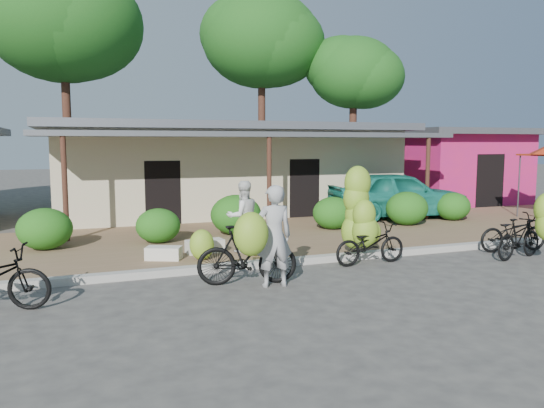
{
  "coord_description": "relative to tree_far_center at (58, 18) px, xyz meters",
  "views": [
    {
      "loc": [
        -5.44,
        -8.44,
        2.65
      ],
      "look_at": [
        -0.99,
        3.27,
        1.2
      ],
      "focal_mm": 35.0,
      "sensor_mm": 36.0,
      "label": 1
    }
  ],
  "objects": [
    {
      "name": "hedge_0",
      "position": [
        -0.39,
        -11.02,
        -7.21
      ],
      "size": [
        1.27,
        1.15,
        0.99
      ],
      "primitive_type": "ellipsoid",
      "color": "#1C5012",
      "rests_on": "sidewalk"
    },
    {
      "name": "curb",
      "position": [
        5.69,
        -14.11,
        -7.75
      ],
      "size": [
        60.0,
        0.25,
        0.15
      ],
      "primitive_type": "cube",
      "color": "#A8A399",
      "rests_on": "ground"
    },
    {
      "name": "ground",
      "position": [
        5.69,
        -16.11,
        -7.82
      ],
      "size": [
        100.0,
        100.0,
        0.0
      ],
      "primitive_type": "plane",
      "color": "#3F3D3A",
      "rests_on": "ground"
    },
    {
      "name": "bike_left",
      "position": [
        3.25,
        -15.41,
        -7.17
      ],
      "size": [
        1.95,
        1.35,
        1.46
      ],
      "rotation": [
        0.0,
        0.0,
        1.36
      ],
      "color": "black",
      "rests_on": "ground"
    },
    {
      "name": "tree_near_right",
      "position": [
        13.0,
        -1.5,
        -1.73
      ],
      "size": [
        4.45,
        4.27,
        7.76
      ],
      "color": "#4A291D",
      "rests_on": "ground"
    },
    {
      "name": "loose_banana_a",
      "position": [
        2.84,
        -13.46,
        -7.37
      ],
      "size": [
        0.54,
        0.46,
        0.67
      ],
      "primitive_type": "ellipsoid",
      "color": "#A3BF2F",
      "rests_on": "sidewalk"
    },
    {
      "name": "shop_pink",
      "position": [
        16.19,
        -5.12,
        -6.15
      ],
      "size": [
        6.0,
        6.0,
        3.25
      ],
      "color": "#CE1F5A",
      "rests_on": "ground"
    },
    {
      "name": "bike_center",
      "position": [
        6.29,
        -14.39,
        -6.98
      ],
      "size": [
        1.74,
        1.17,
        2.14
      ],
      "rotation": [
        0.0,
        0.0,
        1.62
      ],
      "color": "black",
      "rests_on": "ground"
    },
    {
      "name": "bystander",
      "position": [
        3.95,
        -12.93,
        -6.87
      ],
      "size": [
        0.87,
        0.71,
        1.66
      ],
      "primitive_type": "imported",
      "rotation": [
        0.0,
        0.0,
        3.24
      ],
      "color": "white",
      "rests_on": "sidewalk"
    },
    {
      "name": "vendor",
      "position": [
        3.69,
        -15.6,
        -6.88
      ],
      "size": [
        0.72,
        0.5,
        1.89
      ],
      "primitive_type": "imported",
      "rotation": [
        0.0,
        0.0,
        3.07
      ],
      "color": "#9C9C9C",
      "rests_on": "ground"
    },
    {
      "name": "sack_near",
      "position": [
        3.08,
        -12.73,
        -7.55
      ],
      "size": [
        0.89,
        0.49,
        0.3
      ],
      "primitive_type": "cube",
      "rotation": [
        0.0,
        0.0,
        0.1
      ],
      "color": "silver",
      "rests_on": "sidewalk"
    },
    {
      "name": "sack_far",
      "position": [
        2.07,
        -13.12,
        -7.56
      ],
      "size": [
        0.84,
        0.66,
        0.28
      ],
      "primitive_type": "cube",
      "rotation": [
        0.0,
        0.0,
        -0.43
      ],
      "color": "silver",
      "rests_on": "sidewalk"
    },
    {
      "name": "bike_right",
      "position": [
        9.83,
        -15.63,
        -7.14
      ],
      "size": [
        1.64,
        1.26,
        1.57
      ],
      "rotation": [
        0.0,
        0.0,
        1.78
      ],
      "color": "black",
      "rests_on": "ground"
    },
    {
      "name": "loose_banana_b",
      "position": [
        4.1,
        -13.47,
        -7.37
      ],
      "size": [
        0.53,
        0.45,
        0.66
      ],
      "primitive_type": "ellipsoid",
      "color": "#A3BF2F",
      "rests_on": "sidewalk"
    },
    {
      "name": "sidewalk",
      "position": [
        5.69,
        -11.11,
        -7.76
      ],
      "size": [
        60.0,
        6.0,
        0.12
      ],
      "primitive_type": "cube",
      "color": "#856547",
      "rests_on": "ground"
    },
    {
      "name": "hedge_1",
      "position": [
        2.27,
        -11.1,
        -7.26
      ],
      "size": [
        1.13,
        1.01,
        0.88
      ],
      "primitive_type": "ellipsoid",
      "color": "#1C5012",
      "rests_on": "sidewalk"
    },
    {
      "name": "teal_van",
      "position": [
        10.52,
        -9.45,
        -6.91
      ],
      "size": [
        4.92,
        2.59,
        1.6
      ],
      "primitive_type": "imported",
      "rotation": [
        0.0,
        0.0,
        1.41
      ],
      "color": "#1C7E6D",
      "rests_on": "sidewalk"
    },
    {
      "name": "loose_banana_c",
      "position": [
        7.33,
        -13.09,
        -7.42
      ],
      "size": [
        0.46,
        0.39,
        0.57
      ],
      "primitive_type": "ellipsoid",
      "color": "#A3BF2F",
      "rests_on": "sidewalk"
    },
    {
      "name": "bike_far_right",
      "position": [
        10.31,
        -14.71,
        -7.35
      ],
      "size": [
        1.87,
        0.87,
        0.94
      ],
      "rotation": [
        0.0,
        0.0,
        1.43
      ],
      "color": "black",
      "rests_on": "ground"
    },
    {
      "name": "hedge_2",
      "position": [
        4.48,
        -10.63,
        -7.15
      ],
      "size": [
        1.42,
        1.28,
        1.11
      ],
      "primitive_type": "ellipsoid",
      "color": "#1C5012",
      "rests_on": "sidewalk"
    },
    {
      "name": "tree_center_right",
      "position": [
        9.0,
        0.5,
        -0.12
      ],
      "size": [
        5.82,
        5.75,
        9.91
      ],
      "color": "#4A291D",
      "rests_on": "ground"
    },
    {
      "name": "shop_main",
      "position": [
        5.69,
        -5.18,
        -6.1
      ],
      "size": [
        13.0,
        8.5,
        3.35
      ],
      "color": "beige",
      "rests_on": "ground"
    },
    {
      "name": "hedge_4",
      "position": [
        9.92,
        -10.86,
        -7.19
      ],
      "size": [
        1.33,
        1.19,
        1.03
      ],
      "primitive_type": "ellipsoid",
      "color": "#1C5012",
      "rests_on": "sidewalk"
    },
    {
      "name": "hedge_3",
      "position": [
        7.43,
        -10.74,
        -7.23
      ],
      "size": [
        1.22,
        1.1,
        0.95
      ],
      "primitive_type": "ellipsoid",
      "color": "#1C5012",
      "rests_on": "sidewalk"
    },
    {
      "name": "hedge_5",
      "position": [
        11.94,
        -10.53,
        -7.25
      ],
      "size": [
        1.17,
        1.05,
        0.91
      ],
      "primitive_type": "ellipsoid",
      "color": "#1C5012",
      "rests_on": "sidewalk"
    },
    {
      "name": "tree_far_center",
      "position": [
        0.0,
        0.0,
        0.0
      ],
      "size": [
        6.41,
        6.39,
        10.28
      ],
      "color": "#4A291D",
      "rests_on": "ground"
    }
  ]
}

